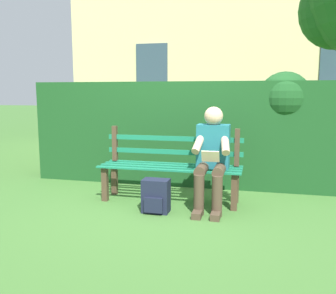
# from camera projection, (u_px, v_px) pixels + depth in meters

# --- Properties ---
(ground) EXTENTS (60.00, 60.00, 0.00)m
(ground) POSITION_uv_depth(u_px,v_px,m) (170.00, 201.00, 4.57)
(ground) COLOR #3D6B2D
(park_bench) EXTENTS (1.75, 0.47, 0.91)m
(park_bench) POSITION_uv_depth(u_px,v_px,m) (171.00, 166.00, 4.57)
(park_bench) COLOR #4C3828
(park_bench) RESTS_ON ground
(person_seated) EXTENTS (0.44, 0.73, 1.18)m
(person_seated) POSITION_uv_depth(u_px,v_px,m) (212.00, 155.00, 4.26)
(person_seated) COLOR #1E6672
(person_seated) RESTS_ON ground
(hedge_backdrop) EXTENTS (4.56, 0.87, 1.63)m
(hedge_backdrop) POSITION_uv_depth(u_px,v_px,m) (190.00, 129.00, 5.52)
(hedge_backdrop) COLOR #19471E
(hedge_backdrop) RESTS_ON ground
(building_facade) EXTENTS (9.68, 2.83, 7.45)m
(building_facade) POSITION_uv_depth(u_px,v_px,m) (244.00, 11.00, 10.80)
(building_facade) COLOR beige
(building_facade) RESTS_ON ground
(backpack) EXTENTS (0.30, 0.26, 0.38)m
(backpack) POSITION_uv_depth(u_px,v_px,m) (156.00, 196.00, 4.14)
(backpack) COLOR #191E33
(backpack) RESTS_ON ground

